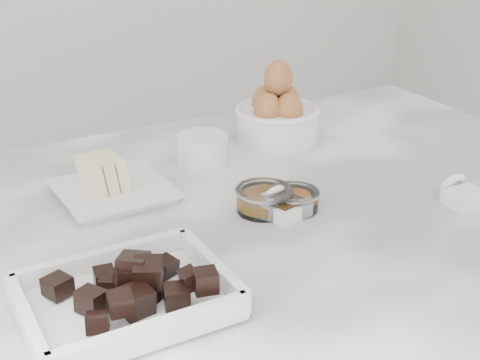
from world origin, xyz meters
name	(u,v)px	position (x,y,z in m)	size (l,w,h in m)	color
marble_slab	(237,231)	(0.00, 0.00, 0.92)	(1.20, 0.80, 0.04)	white
chocolate_dish	(126,292)	(-0.20, -0.13, 0.96)	(0.22, 0.17, 0.06)	white
butter_plate	(112,183)	(-0.13, 0.14, 0.96)	(0.16, 0.16, 0.06)	white
sugar_ramekin	(203,149)	(0.04, 0.19, 0.97)	(0.08, 0.08, 0.05)	white
egg_bowl	(277,115)	(0.20, 0.23, 0.99)	(0.15, 0.15, 0.14)	white
honey_bowl	(264,199)	(0.04, 0.00, 0.96)	(0.08, 0.08, 0.03)	white
zest_bowl	(295,199)	(0.08, -0.01, 0.96)	(0.07, 0.07, 0.03)	white
vanilla_spoon	(283,205)	(0.06, -0.02, 0.95)	(0.06, 0.07, 0.04)	white
salt_spoon	(462,193)	(0.30, -0.10, 0.95)	(0.05, 0.07, 0.04)	white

